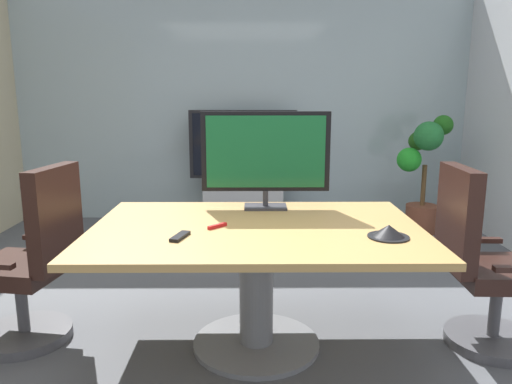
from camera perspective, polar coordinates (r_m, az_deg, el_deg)
The scene contains 11 objects.
ground_plane at distance 3.25m, azimuth -2.63°, elevation -16.05°, with size 6.94×6.94×0.00m, color #515459.
wall_back_glass_partition at distance 5.85m, azimuth -1.64°, elevation 10.44°, with size 5.34×0.10×2.78m, color #9EB2B7.
conference_table at distance 2.87m, azimuth 0.04°, elevation -7.53°, with size 1.89×1.26×0.75m.
office_chair_left at distance 3.26m, azimuth -24.55°, elevation -8.32°, with size 0.63×0.61×1.09m.
office_chair_right at distance 3.22m, azimuth 24.91°, elevation -8.57°, with size 0.60×0.58×1.09m.
tv_monitor at distance 3.20m, azimuth 1.13°, elevation 4.42°, with size 0.84×0.18×0.64m.
wall_display_unit at distance 5.59m, azimuth -1.50°, elevation 0.62°, with size 1.20×0.36×1.31m.
potted_plant at distance 5.52m, azimuth 18.90°, elevation 2.48°, with size 0.60×0.55×1.27m.
conference_phone at distance 2.69m, azimuth 15.20°, elevation -4.51°, with size 0.22×0.22×0.07m.
remote_control at distance 2.63m, azimuth -8.85°, elevation -5.13°, with size 0.05×0.17×0.02m, color black.
whiteboard_marker at distance 2.79m, azimuth -4.53°, elevation -3.97°, with size 0.13×0.02×0.02m, color red.
Camera 1 is at (0.12, -2.88, 1.51)m, focal length 34.31 mm.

